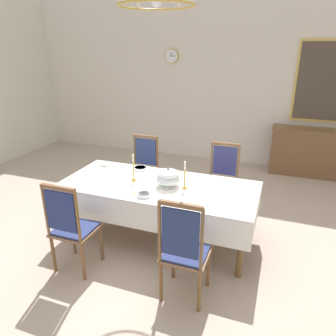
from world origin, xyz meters
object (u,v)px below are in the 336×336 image
Objects in this scene: dining_table at (159,190)px; chair_south_a at (71,226)px; soup_tureen at (168,177)px; chandelier at (156,4)px; spoon_primary at (100,163)px; sideboard at (309,152)px; candlestick_west at (134,170)px; bowl_far_left at (140,168)px; spoon_secondary at (135,193)px; bowl_near_right at (144,195)px; framed_painting at (330,82)px; chair_south_b at (184,249)px; chair_north_a at (143,168)px; candlestick_east at (185,178)px; chair_north_b at (222,179)px; bowl_near_left at (106,164)px; mounted_clock at (171,56)px.

chair_south_a is (-0.63, -0.92, -0.12)m from dining_table.
soup_tureen is 0.37× the size of chandelier.
spoon_primary is at bearing 108.51° from chair_south_a.
candlestick_west is at bearing 53.63° from sideboard.
sideboard reaches higher than spoon_primary.
dining_table is 6.80× the size of candlestick_west.
bowl_far_left is 0.77m from spoon_secondary.
spoon_primary is (-1.04, 0.76, -0.01)m from bowl_near_right.
framed_painting is at bearing 57.32° from chair_south_a.
chair_south_b reaches higher than bowl_near_right.
spoon_secondary is 4.36m from framed_painting.
chair_north_a is 3.57× the size of soup_tureen.
dining_table is at bearing -180.00° from candlestick_east.
spoon_secondary is at bearing 168.19° from bowl_near_right.
candlestick_east is 0.61m from spoon_secondary.
chair_south_a is 1.02× the size of chair_north_a.
chandelier reaches higher than chair_north_b.
chair_north_a is 1.03m from candlestick_west.
chair_north_a reaches higher than spoon_primary.
bowl_near_left is at bearing 19.35° from chair_north_b.
bowl_far_left is (-1.04, 1.30, 0.21)m from chair_south_b.
mounted_clock reaches higher than bowl_near_right.
spoon_secondary is 0.12× the size of sideboard.
spoon_secondary is at bearing -145.31° from candlestick_east.
chandelier is at bearing -42.00° from bowl_far_left.
chair_south_b is at bearing -43.98° from candlestick_west.
chair_north_a is 3.55× the size of mounted_clock.
candlestick_east reaches higher than chair_north_b.
spoon_secondary is (-0.16, -0.34, 0.08)m from dining_table.
spoon_primary is (-0.74, 0.39, -0.14)m from candlestick_west.
chair_south_a is 3.06× the size of candlestick_west.
spoon_primary is (-1.70, -0.53, 0.21)m from chair_north_b.
bowl_near_left is at bearing -135.98° from framed_painting.
chair_north_b reaches higher than spoon_secondary.
soup_tureen is (0.76, 0.92, 0.31)m from chair_south_a.
dining_table is 1.62× the size of framed_painting.
spoon_secondary is (-0.28, -0.34, -0.11)m from soup_tureen.
mounted_clock is at bearing -81.20° from chair_north_a.
dining_table is 0.40m from candlestick_east.
spoon_primary is 0.12× the size of framed_painting.
framed_painting reaches higher than bowl_near_left.
candlestick_east is 1.47m from spoon_primary.
framed_painting is (1.44, 2.36, 1.19)m from chair_north_b.
candlestick_west is 1.18× the size of mounted_clock.
framed_painting is 4.00m from chandelier.
chair_north_b reaches higher than chair_north_a.
chair_south_b is (1.26, -0.00, 0.01)m from chair_south_a.
chandelier reaches higher than spoon_secondary.
candlestick_west reaches higher than bowl_near_right.
bowl_near_left is 0.93× the size of spoon_primary.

